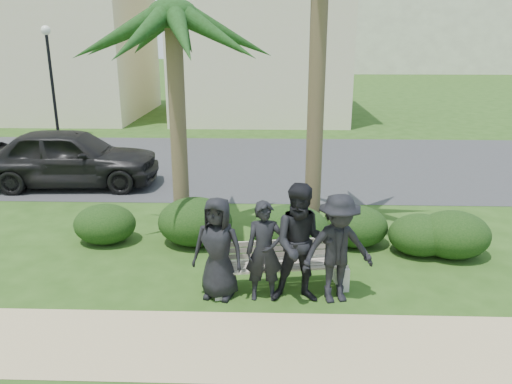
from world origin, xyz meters
TOP-DOWN VIEW (x-y plane):
  - ground at (0.00, 0.00)m, footprint 160.00×160.00m
  - footpath at (0.00, -1.80)m, footprint 30.00×1.60m
  - asphalt_street at (0.00, 8.00)m, footprint 160.00×8.00m
  - stucco_bldg_left at (-12.00, 18.00)m, footprint 10.40×8.40m
  - stucco_bldg_right at (-1.00, 18.00)m, footprint 8.40×8.40m
  - street_lamp at (-9.00, 12.00)m, footprint 0.36×0.36m
  - park_bench at (-0.25, -0.21)m, footprint 2.23×0.83m
  - man_a at (-1.22, -0.49)m, footprint 0.89×0.68m
  - man_b at (-0.51, -0.54)m, footprint 0.61×0.42m
  - man_c at (0.06, -0.59)m, footprint 0.92×0.72m
  - man_d at (0.60, -0.57)m, footprint 1.23×0.88m
  - hedge_a at (-3.70, 1.59)m, footprint 1.22×1.01m
  - hedge_b at (-1.90, 1.59)m, footprint 1.46×1.21m
  - hedge_c at (-0.04, 1.20)m, footprint 1.46×1.21m
  - hedge_d at (1.24, 1.62)m, footprint 1.24×1.03m
  - hedge_e at (2.40, 1.24)m, footprint 1.20×1.00m
  - hedge_f at (2.96, 1.16)m, footprint 1.36×1.12m
  - palm_left at (-2.22, 1.96)m, footprint 3.00×3.00m
  - car_a at (-5.84, 5.39)m, footprint 4.76×2.12m

SIDE VIEW (x-z plane):
  - ground at x=0.00m, z-range 0.00..0.00m
  - footpath at x=0.00m, z-range -0.01..0.01m
  - asphalt_street at x=0.00m, z-range -0.01..0.01m
  - park_bench at x=-0.25m, z-range -0.04..0.72m
  - hedge_e at x=2.40m, z-range 0.00..0.79m
  - hedge_a at x=-3.70m, z-range 0.00..0.80m
  - hedge_d at x=1.24m, z-range 0.00..0.81m
  - hedge_f at x=2.96m, z-range 0.00..0.89m
  - hedge_c at x=-0.04m, z-range 0.00..0.95m
  - hedge_b at x=-1.90m, z-range 0.00..0.95m
  - man_b at x=-0.51m, z-range 0.00..1.59m
  - car_a at x=-5.84m, z-range 0.00..1.59m
  - man_a at x=-1.22m, z-range 0.00..1.63m
  - man_d at x=0.60m, z-range 0.00..1.73m
  - man_c at x=0.06m, z-range 0.00..1.89m
  - street_lamp at x=-9.00m, z-range 0.80..5.09m
  - stucco_bldg_left at x=-12.00m, z-range 0.01..7.31m
  - stucco_bldg_right at x=-1.00m, z-range 0.01..7.31m
  - palm_left at x=-2.22m, z-range 1.65..6.87m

